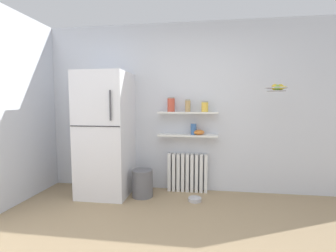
# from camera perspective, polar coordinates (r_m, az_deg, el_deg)

# --- Properties ---
(ground_plane) EXTENTS (7.04, 7.04, 0.00)m
(ground_plane) POSITION_cam_1_polar(r_m,az_deg,el_deg) (2.70, 1.27, -25.14)
(ground_plane) COLOR #9E8460
(back_wall) EXTENTS (7.04, 0.10, 2.60)m
(back_wall) POSITION_cam_1_polar(r_m,az_deg,el_deg) (3.87, 4.10, 4.24)
(back_wall) COLOR silver
(back_wall) RESTS_ON ground_plane
(refrigerator) EXTENTS (0.72, 0.75, 1.82)m
(refrigerator) POSITION_cam_1_polar(r_m,az_deg,el_deg) (3.77, -14.32, -1.87)
(refrigerator) COLOR silver
(refrigerator) RESTS_ON ground_plane
(radiator) EXTENTS (0.61, 0.12, 0.59)m
(radiator) POSITION_cam_1_polar(r_m,az_deg,el_deg) (3.89, 4.55, -10.78)
(radiator) COLOR white
(radiator) RESTS_ON ground_plane
(wall_shelf_lower) EXTENTS (0.90, 0.22, 0.02)m
(wall_shelf_lower) POSITION_cam_1_polar(r_m,az_deg,el_deg) (3.74, 4.59, -2.19)
(wall_shelf_lower) COLOR white
(wall_shelf_upper) EXTENTS (0.90, 0.22, 0.02)m
(wall_shelf_upper) POSITION_cam_1_polar(r_m,az_deg,el_deg) (3.71, 4.63, 3.13)
(wall_shelf_upper) COLOR white
(storage_jar_0) EXTENTS (0.11, 0.11, 0.22)m
(storage_jar_0) POSITION_cam_1_polar(r_m,az_deg,el_deg) (3.74, 0.73, 5.03)
(storage_jar_0) COLOR #C64C38
(storage_jar_0) RESTS_ON wall_shelf_upper
(storage_jar_1) EXTENTS (0.08, 0.08, 0.19)m
(storage_jar_1) POSITION_cam_1_polar(r_m,az_deg,el_deg) (3.71, 4.64, 4.76)
(storage_jar_1) COLOR tan
(storage_jar_1) RESTS_ON wall_shelf_upper
(storage_jar_2) EXTENTS (0.10, 0.10, 0.16)m
(storage_jar_2) POSITION_cam_1_polar(r_m,az_deg,el_deg) (3.70, 8.57, 4.51)
(storage_jar_2) COLOR yellow
(storage_jar_2) RESTS_ON wall_shelf_upper
(vase) EXTENTS (0.09, 0.09, 0.16)m
(vase) POSITION_cam_1_polar(r_m,az_deg,el_deg) (3.73, 5.98, -0.76)
(vase) COLOR #38609E
(vase) RESTS_ON wall_shelf_lower
(shelf_bowl) EXTENTS (0.17, 0.17, 0.08)m
(shelf_bowl) POSITION_cam_1_polar(r_m,az_deg,el_deg) (3.73, 7.20, -1.45)
(shelf_bowl) COLOR orange
(shelf_bowl) RESTS_ON wall_shelf_lower
(trash_bin) EXTENTS (0.30, 0.30, 0.40)m
(trash_bin) POSITION_cam_1_polar(r_m,az_deg,el_deg) (3.71, -5.97, -13.12)
(trash_bin) COLOR slate
(trash_bin) RESTS_ON ground_plane
(pet_food_bowl) EXTENTS (0.19, 0.19, 0.05)m
(pet_food_bowl) POSITION_cam_1_polar(r_m,az_deg,el_deg) (3.61, 6.26, -16.62)
(pet_food_bowl) COLOR #B7B7BC
(pet_food_bowl) RESTS_ON ground_plane
(hanging_fruit_basket) EXTENTS (0.28, 0.28, 0.10)m
(hanging_fruit_basket) POSITION_cam_1_polar(r_m,az_deg,el_deg) (3.53, 24.07, 8.07)
(hanging_fruit_basket) COLOR #B2B2B7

